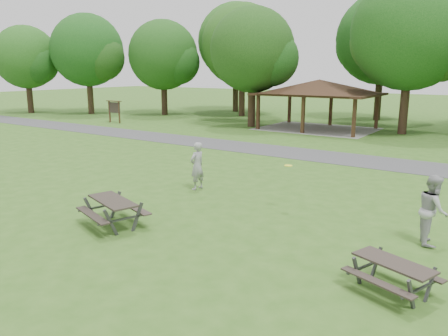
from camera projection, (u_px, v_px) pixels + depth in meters
ground at (113, 235)px, 12.11m from camera, size 160.00×160.00×0.00m
asphalt_path at (314, 155)px, 23.37m from camera, size 120.00×3.20×0.02m
pavilion at (319, 89)px, 32.95m from camera, size 8.60×7.01×3.76m
notice_board at (114, 107)px, 37.33m from camera, size 1.60×0.30×1.88m
tree_row_a at (88, 52)px, 43.85m from camera, size 7.56×7.20×9.97m
tree_row_b at (164, 57)px, 42.92m from camera, size 7.14×6.80×9.28m
tree_row_c at (243, 47)px, 41.68m from camera, size 8.19×7.80×10.67m
tree_row_d at (253, 53)px, 33.88m from camera, size 6.93×6.60×9.27m
tree_row_e at (412, 35)px, 29.59m from camera, size 8.40×8.00×11.02m
tree_deep_a at (237, 44)px, 46.02m from camera, size 8.40×8.00×11.38m
tree_deep_b at (384, 41)px, 38.21m from camera, size 8.40×8.00×11.13m
tree_flank_left at (27, 59)px, 44.89m from camera, size 6.72×6.40×8.93m
picnic_table_middle at (113, 206)px, 12.72m from camera, size 2.29×2.04×0.83m
picnic_table_far at (393, 269)px, 8.91m from camera, size 1.96×1.76×0.70m
frisbee_in_flight at (288, 166)px, 13.97m from camera, size 0.34×0.34×0.02m
frisbee_thrower at (197, 166)px, 16.58m from camera, size 0.50×0.71×1.83m
frisbee_catcher at (433, 210)px, 11.37m from camera, size 0.95×1.07×1.86m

